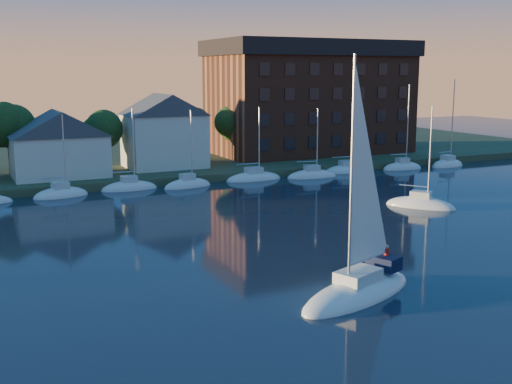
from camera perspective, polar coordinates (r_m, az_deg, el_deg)
ground at (r=32.72m, az=11.17°, el=-14.27°), size 260.00×260.00×0.00m
shoreline_land at (r=101.11m, az=-15.20°, el=2.51°), size 160.00×50.00×2.00m
wooden_dock at (r=78.87m, az=-12.06°, el=0.44°), size 120.00×3.00×1.00m
clubhouse_centre at (r=81.87m, az=-17.13°, el=4.20°), size 11.55×8.40×8.08m
clubhouse_east at (r=86.90m, az=-8.18°, el=5.49°), size 10.50×8.40×9.80m
condo_block at (r=102.78m, az=4.80°, el=8.46°), size 31.00×17.00×17.40m
tree_line at (r=89.07m, az=-12.69°, el=6.22°), size 93.40×5.40×8.90m
moored_fleet at (r=77.04m, az=-8.63°, el=0.39°), size 95.50×2.40×12.05m
hero_sailboat at (r=40.67m, az=9.17°, el=-8.18°), size 10.81×6.79×15.79m
drifting_sailboat_right at (r=67.86m, az=14.40°, el=-1.23°), size 6.17×7.23×11.43m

